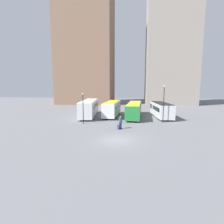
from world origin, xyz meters
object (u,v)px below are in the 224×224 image
(bus_1, at_px, (112,108))
(lamp_post_0, at_px, (83,106))
(lamp_post_1, at_px, (164,101))
(suitcase, at_px, (118,128))
(bus_3, at_px, (161,109))
(bus_2, at_px, (134,109))
(bus_0, at_px, (89,108))
(traveler, at_px, (120,121))

(bus_1, bearing_deg, lamp_post_0, 158.17)
(bus_1, relative_size, lamp_post_0, 1.96)
(lamp_post_1, bearing_deg, suitcase, -140.78)
(suitcase, bearing_deg, bus_3, -30.81)
(bus_2, height_order, bus_3, bus_3)
(bus_2, height_order, suitcase, bus_2)
(bus_0, xyz_separation_m, suitcase, (6.91, -10.79, -1.55))
(bus_0, height_order, suitcase, bus_0)
(bus_2, relative_size, bus_3, 1.27)
(traveler, bearing_deg, lamp_post_1, -48.64)
(bus_2, distance_m, bus_3, 5.30)
(traveler, bearing_deg, bus_3, -30.89)
(bus_2, xyz_separation_m, bus_3, (5.30, 0.27, 0.01))
(bus_3, bearing_deg, lamp_post_0, 115.67)
(traveler, distance_m, lamp_post_1, 9.04)
(bus_0, relative_size, bus_1, 1.25)
(bus_0, bearing_deg, suitcase, -153.86)
(bus_3, bearing_deg, lamp_post_1, 169.80)
(lamp_post_0, xyz_separation_m, lamp_post_1, (13.07, 2.66, 0.63))
(suitcase, height_order, lamp_post_1, lamp_post_1)
(bus_2, relative_size, lamp_post_1, 1.98)
(lamp_post_1, bearing_deg, bus_3, 84.94)
(traveler, distance_m, suitcase, 0.99)
(bus_0, height_order, bus_2, bus_0)
(bus_1, bearing_deg, lamp_post_1, -118.41)
(lamp_post_0, bearing_deg, suitcase, -27.69)
(bus_3, distance_m, lamp_post_1, 5.82)
(bus_0, bearing_deg, bus_2, -95.52)
(bus_1, distance_m, lamp_post_0, 9.15)
(bus_2, bearing_deg, traveler, 172.75)
(bus_1, bearing_deg, bus_0, 99.67)
(traveler, height_order, lamp_post_1, lamp_post_1)
(lamp_post_0, bearing_deg, bus_3, 30.81)
(bus_3, height_order, traveler, bus_3)
(traveler, bearing_deg, suitcase, 151.06)
(bus_0, xyz_separation_m, traveler, (7.19, -10.36, -0.70))
(bus_1, height_order, bus_2, bus_1)
(bus_1, relative_size, suitcase, 13.78)
(traveler, height_order, lamp_post_0, lamp_post_0)
(bus_0, xyz_separation_m, lamp_post_1, (14.01, -5.00, 1.83))
(traveler, height_order, suitcase, traveler)
(suitcase, height_order, lamp_post_0, lamp_post_0)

